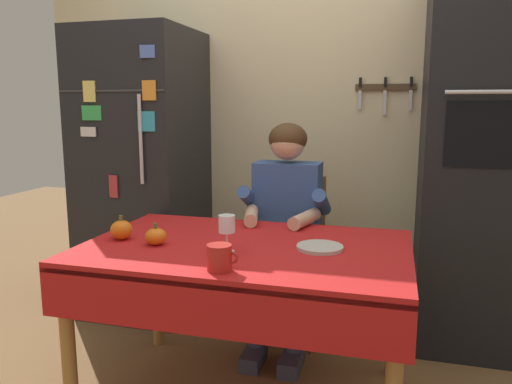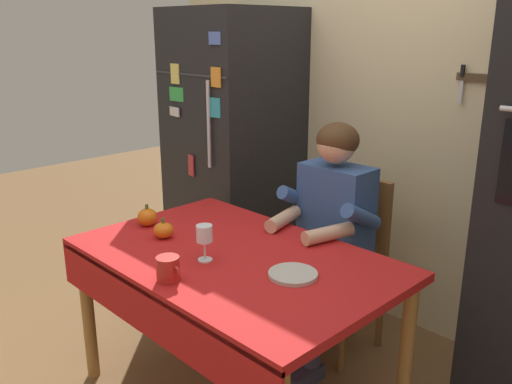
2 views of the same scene
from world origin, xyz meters
The scene contains 11 objects.
back_wall_assembly centered at (0.05, 1.35, 1.30)m, with size 3.70×0.13×2.60m.
refrigerator centered at (-0.95, 0.96, 0.90)m, with size 0.68×0.71×1.80m.
wall_oven centered at (1.05, 1.00, 1.05)m, with size 0.60×0.64×2.10m.
dining_table centered at (0.00, 0.08, 0.66)m, with size 1.40×0.90×0.74m.
chair_behind_person centered at (0.05, 0.87, 0.51)m, with size 0.40×0.40×0.93m.
seated_person centered at (0.05, 0.68, 0.74)m, with size 0.47×0.55×1.25m.
coffee_mug centered at (0.01, -0.25, 0.79)m, with size 0.12×0.09×0.10m.
wine_glass centered at (-0.04, -0.03, 0.85)m, with size 0.07×0.07×0.16m.
pumpkin_large centered at (-0.56, 0.03, 0.78)m, with size 0.10×0.10×0.11m.
pumpkin_medium centered at (-0.37, -0.01, 0.78)m, with size 0.09×0.09×0.10m.
serving_tray centered at (0.32, 0.12, 0.75)m, with size 0.20×0.20×0.02m, color #B7B2A8.
Camera 1 is at (0.61, -1.88, 1.34)m, focal length 34.62 mm.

